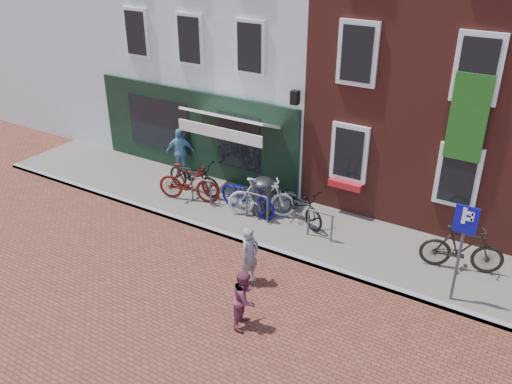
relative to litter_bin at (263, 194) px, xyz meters
The scene contains 16 objects.
ground 2.38m from the litter_bin, 46.45° to the right, with size 80.00×80.00×0.00m, color brown.
sidewalk 2.65m from the litter_bin, ahead, with size 24.00×3.00×0.10m, color slate.
building_stucco 7.40m from the litter_bin, 122.69° to the left, with size 8.00×8.00×9.00m, color silver.
building_brick_mid 7.73m from the litter_bin, 56.37° to the left, with size 6.00×8.00×10.00m, color maroon.
filler_left 12.75m from the litter_bin, 153.91° to the left, with size 7.00×8.00×9.00m, color silver.
litter_bin is the anchor object (origin of this frame).
parking_sign 6.03m from the litter_bin, 12.54° to the right, with size 0.50×0.08×2.43m.
woman 3.32m from the litter_bin, 64.72° to the right, with size 0.54×0.35×1.48m, color gray.
boy 4.90m from the litter_bin, 63.80° to the right, with size 0.67×0.52×1.38m, color brown.
cafe_person 3.95m from the litter_bin, 165.97° to the left, with size 0.94×0.39×1.60m, color #6BA9CB.
bicycle_0 2.60m from the litter_bin, behind, with size 0.72×2.06×1.08m, color black.
bicycle_1 2.40m from the litter_bin, 167.81° to the right, with size 0.57×2.00×1.20m, color #5B0E08.
bicycle_2 0.46m from the litter_bin, 151.43° to the right, with size 0.72×2.06×1.08m, color #080850.
bicycle_3 0.19m from the litter_bin, 69.94° to the right, with size 0.57×2.00×1.20m, color #B9B9BC.
bicycle_4 1.13m from the litter_bin, ahead, with size 0.72×2.06×1.08m, color black.
bicycle_5 5.67m from the litter_bin, ahead, with size 0.57×2.00×1.20m, color black.
Camera 1 is at (5.64, -10.54, 7.92)m, focal length 37.99 mm.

